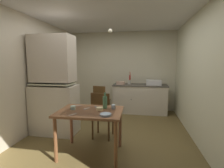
# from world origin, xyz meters

# --- Properties ---
(ground_plane) EXTENTS (5.40, 5.40, 0.00)m
(ground_plane) POSITION_xyz_m (0.00, 0.00, 0.00)
(ground_plane) COLOR brown
(wall_back) EXTENTS (3.53, 0.10, 2.55)m
(wall_back) POSITION_xyz_m (0.00, 2.25, 1.27)
(wall_back) COLOR beige
(wall_back) RESTS_ON ground
(wall_left) EXTENTS (0.10, 4.50, 2.55)m
(wall_left) POSITION_xyz_m (-1.77, 0.00, 1.27)
(wall_left) COLOR beige
(wall_left) RESTS_ON ground
(wall_right) EXTENTS (0.10, 4.50, 2.55)m
(wall_right) POSITION_xyz_m (1.77, 0.00, 1.27)
(wall_right) COLOR beige
(wall_right) RESTS_ON ground
(ceiling_slab) EXTENTS (3.53, 4.50, 0.10)m
(ceiling_slab) POSITION_xyz_m (0.00, 0.00, 2.60)
(ceiling_slab) COLOR silver
(hutch_cabinet) EXTENTS (0.96, 0.56, 2.13)m
(hutch_cabinet) POSITION_xyz_m (-1.21, -0.02, 1.00)
(hutch_cabinet) COLOR beige
(hutch_cabinet) RESTS_ON ground
(counter_cabinet) EXTENTS (1.65, 0.64, 0.88)m
(counter_cabinet) POSITION_xyz_m (0.61, 1.88, 0.44)
(counter_cabinet) COLOR beige
(counter_cabinet) RESTS_ON ground
(sink_basin) EXTENTS (0.44, 0.34, 0.15)m
(sink_basin) POSITION_xyz_m (1.02, 1.88, 0.96)
(sink_basin) COLOR silver
(sink_basin) RESTS_ON counter_cabinet
(hand_pump) EXTENTS (0.05, 0.27, 0.39)m
(hand_pump) POSITION_xyz_m (0.30, 1.92, 1.05)
(hand_pump) COLOR #B21E19
(hand_pump) RESTS_ON counter_cabinet
(mixing_bowl_counter) EXTENTS (0.27, 0.27, 0.09)m
(mixing_bowl_counter) POSITION_xyz_m (0.02, 1.83, 0.93)
(mixing_bowl_counter) COLOR tan
(mixing_bowl_counter) RESTS_ON counter_cabinet
(stoneware_crock) EXTENTS (0.10, 0.10, 0.14)m
(stoneware_crock) POSITION_xyz_m (0.28, 1.89, 0.95)
(stoneware_crock) COLOR beige
(stoneware_crock) RESTS_ON counter_cabinet
(dining_table) EXTENTS (1.09, 0.80, 0.76)m
(dining_table) POSITION_xyz_m (-0.17, -0.73, 0.66)
(dining_table) COLOR brown
(dining_table) RESTS_ON ground
(chair_far_side) EXTENTS (0.43, 0.43, 0.97)m
(chair_far_side) POSITION_xyz_m (-0.12, -0.12, 0.50)
(chair_far_side) COLOR #4F341A
(chair_far_side) RESTS_ON ground
(chair_by_counter) EXTENTS (0.47, 0.47, 0.89)m
(chair_by_counter) POSITION_xyz_m (-0.50, 1.33, 0.48)
(chair_by_counter) COLOR #53391D
(chair_by_counter) RESTS_ON ground
(serving_bowl_wide) EXTENTS (0.11, 0.11, 0.05)m
(serving_bowl_wide) POSITION_xyz_m (-0.02, -0.68, 0.79)
(serving_bowl_wide) COLOR beige
(serving_bowl_wide) RESTS_ON dining_table
(soup_bowl_small) EXTENTS (0.18, 0.18, 0.03)m
(soup_bowl_small) POSITION_xyz_m (0.14, -0.96, 0.78)
(soup_bowl_small) COLOR #9EB2C6
(soup_bowl_small) RESTS_ON dining_table
(mug_tall) EXTENTS (0.07, 0.07, 0.07)m
(mug_tall) POSITION_xyz_m (0.19, -0.56, 0.80)
(mug_tall) COLOR #9EB2C6
(mug_tall) RESTS_ON dining_table
(teacup_mint) EXTENTS (0.08, 0.08, 0.06)m
(teacup_mint) POSITION_xyz_m (-0.48, -0.73, 0.80)
(teacup_mint) COLOR #ADD1C1
(teacup_mint) RESTS_ON dining_table
(glass_bottle) EXTENTS (0.08, 0.08, 0.28)m
(glass_bottle) POSITION_xyz_m (0.04, -0.56, 0.88)
(glass_bottle) COLOR #4C7F56
(glass_bottle) RESTS_ON dining_table
(table_knife) EXTENTS (0.16, 0.13, 0.00)m
(table_knife) POSITION_xyz_m (-0.51, -0.50, 0.77)
(table_knife) COLOR silver
(table_knife) RESTS_ON dining_table
(teaspoon_near_bowl) EXTENTS (0.07, 0.14, 0.00)m
(teaspoon_near_bowl) POSITION_xyz_m (-0.15, -0.48, 0.77)
(teaspoon_near_bowl) COLOR beige
(teaspoon_near_bowl) RESTS_ON dining_table
(teaspoon_by_cup) EXTENTS (0.06, 0.15, 0.00)m
(teaspoon_by_cup) POSITION_xyz_m (-0.27, -0.63, 0.77)
(teaspoon_by_cup) COLOR beige
(teaspoon_by_cup) RESTS_ON dining_table
(serving_spoon) EXTENTS (0.09, 0.14, 0.00)m
(serving_spoon) POSITION_xyz_m (-0.37, -0.99, 0.77)
(serving_spoon) COLOR beige
(serving_spoon) RESTS_ON dining_table
(pendant_bulb) EXTENTS (0.08, 0.08, 0.08)m
(pendant_bulb) POSITION_xyz_m (0.03, 0.04, 2.19)
(pendant_bulb) COLOR #F9EFCC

